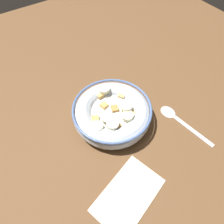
{
  "coord_description": "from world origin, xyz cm",
  "views": [
    {
      "loc": [
        -16.03,
        -23.66,
        42.99
      ],
      "look_at": [
        0.0,
        0.0,
        3.0
      ],
      "focal_mm": 32.03,
      "sensor_mm": 36.0,
      "label": 1
    }
  ],
  "objects": [
    {
      "name": "ground_plane",
      "position": [
        0.0,
        0.0,
        -1.0
      ],
      "size": [
        136.19,
        136.19,
        2.0
      ],
      "primitive_type": "cube",
      "color": "brown"
    },
    {
      "name": "cereal_bowl",
      "position": [
        0.0,
        -0.02,
        2.69
      ],
      "size": [
        19.36,
        19.36,
        5.67
      ],
      "color": "#B2BCC6",
      "rests_on": "ground_plane"
    },
    {
      "name": "spoon",
      "position": [
        13.78,
        -8.64,
        0.34
      ],
      "size": [
        4.36,
        15.74,
        0.8
      ],
      "color": "silver",
      "rests_on": "ground_plane"
    },
    {
      "name": "folded_napkin",
      "position": [
        -7.77,
        -17.33,
        0.15
      ],
      "size": [
        16.67,
        12.66,
        0.3
      ],
      "primitive_type": "cube",
      "rotation": [
        0.0,
        0.0,
        0.29
      ],
      "color": "beige",
      "rests_on": "ground_plane"
    }
  ]
}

